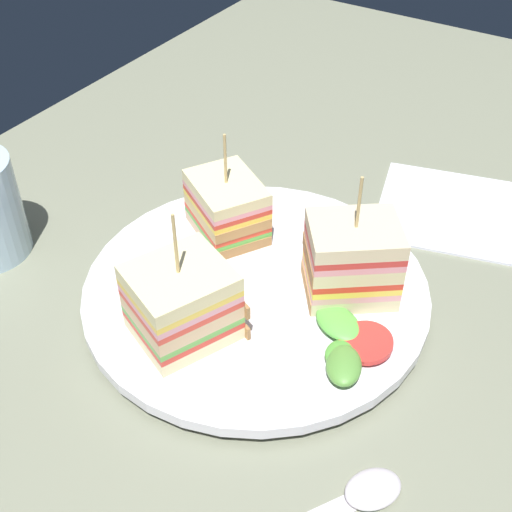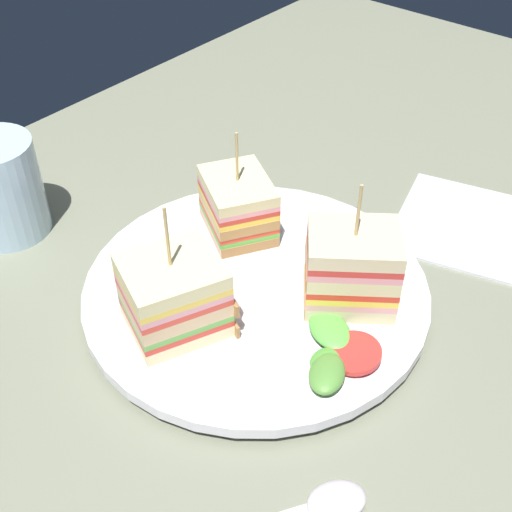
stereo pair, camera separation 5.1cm
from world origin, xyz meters
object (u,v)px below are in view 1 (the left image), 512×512
object	(u,v)px
sandwich_wedge_1	(352,260)
sandwich_wedge_2	(227,208)
plate	(256,291)
spoon	(349,501)
sandwich_wedge_0	(182,303)
napkin	(453,210)

from	to	relation	value
sandwich_wedge_1	sandwich_wedge_2	xyz separation A→B (cm)	(1.16, 12.16, -0.61)
plate	spoon	xyz separation A→B (cm)	(-12.04, -14.24, -0.64)
spoon	sandwich_wedge_1	bearing A→B (deg)	59.26
sandwich_wedge_0	napkin	bearing A→B (deg)	1.41
plate	sandwich_wedge_1	xyz separation A→B (cm)	(3.32, -6.45, 3.84)
plate	spoon	size ratio (longest dim) A/B	2.09
sandwich_wedge_0	sandwich_wedge_2	size ratio (longest dim) A/B	1.12
plate	sandwich_wedge_2	distance (cm)	7.94
plate	sandwich_wedge_2	size ratio (longest dim) A/B	2.86
sandwich_wedge_2	napkin	distance (cm)	22.02
spoon	sandwich_wedge_0	bearing A→B (deg)	105.01
plate	napkin	xyz separation A→B (cm)	(20.01, -9.38, -0.80)
spoon	sandwich_wedge_2	bearing A→B (deg)	82.74
plate	sandwich_wedge_0	bearing A→B (deg)	165.86
sandwich_wedge_0	sandwich_wedge_2	world-z (taller)	sandwich_wedge_0
sandwich_wedge_1	napkin	xyz separation A→B (cm)	(16.69, -2.93, -4.64)
plate	sandwich_wedge_1	world-z (taller)	sandwich_wedge_1
sandwich_wedge_0	napkin	distance (cm)	29.58
sandwich_wedge_1	napkin	bearing A→B (deg)	-136.63
sandwich_wedge_2	sandwich_wedge_1	bearing A→B (deg)	26.04
sandwich_wedge_1	napkin	size ratio (longest dim) A/B	0.78
sandwich_wedge_2	napkin	size ratio (longest dim) A/B	0.70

